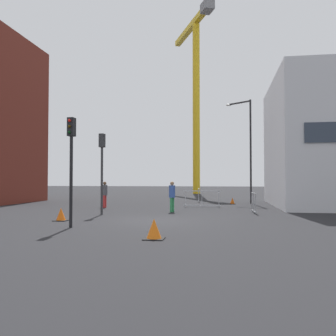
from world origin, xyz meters
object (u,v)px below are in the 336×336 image
(traffic_light_corner, at_px, (71,154))
(traffic_cone_orange, at_px, (154,230))
(construction_crane, at_px, (196,80))
(streetlamp_tall, at_px, (247,142))
(pedestrian_waiting, at_px, (105,193))
(traffic_cone_by_barrier, at_px, (232,201))
(traffic_cone_on_verge, at_px, (61,215))
(traffic_light_island, at_px, (102,160))
(pedestrian_walking, at_px, (172,194))

(traffic_light_corner, height_order, traffic_cone_orange, traffic_light_corner)
(construction_crane, xyz_separation_m, streetlamp_tall, (5.30, -18.02, -9.84))
(pedestrian_waiting, height_order, traffic_cone_by_barrier, pedestrian_waiting)
(pedestrian_waiting, xyz_separation_m, traffic_cone_by_barrier, (8.14, 4.70, -0.75))
(traffic_light_corner, xyz_separation_m, traffic_cone_by_barrier, (6.25, 14.20, -2.55))
(streetlamp_tall, distance_m, traffic_light_corner, 17.08)
(streetlamp_tall, height_order, traffic_cone_on_verge, streetlamp_tall)
(traffic_light_corner, xyz_separation_m, pedestrian_waiting, (-1.89, 9.51, -1.80))
(traffic_light_island, relative_size, traffic_light_corner, 1.01)
(traffic_light_island, xyz_separation_m, pedestrian_walking, (3.35, 1.97, -1.80))
(construction_crane, relative_size, pedestrian_walking, 13.42)
(traffic_light_corner, bearing_deg, streetlamp_tall, 64.08)
(streetlamp_tall, xyz_separation_m, pedestrian_waiting, (-9.31, -5.76, -3.69))
(pedestrian_waiting, bearing_deg, pedestrian_walking, -28.03)
(traffic_light_island, bearing_deg, pedestrian_walking, 30.45)
(pedestrian_waiting, bearing_deg, construction_crane, 80.43)
(traffic_light_corner, bearing_deg, traffic_cone_orange, -30.26)
(streetlamp_tall, distance_m, traffic_cone_orange, 18.30)
(streetlamp_tall, relative_size, traffic_cone_orange, 12.61)
(traffic_cone_orange, xyz_separation_m, traffic_cone_by_barrier, (2.67, 16.29, -0.08))
(streetlamp_tall, distance_m, traffic_cone_on_verge, 16.43)
(traffic_light_island, height_order, traffic_light_corner, traffic_light_island)
(pedestrian_waiting, distance_m, traffic_cone_on_verge, 7.47)
(traffic_light_corner, xyz_separation_m, traffic_cone_on_verge, (-1.37, 2.09, -2.50))
(streetlamp_tall, relative_size, pedestrian_waiting, 4.72)
(traffic_light_corner, distance_m, pedestrian_waiting, 9.86)
(streetlamp_tall, xyz_separation_m, pedestrian_walking, (-4.60, -8.27, -3.67))
(streetlamp_tall, xyz_separation_m, traffic_light_island, (-7.95, -10.24, -1.88))
(traffic_light_corner, bearing_deg, traffic_cone_on_verge, 123.13)
(streetlamp_tall, height_order, traffic_light_island, streetlamp_tall)
(traffic_light_corner, distance_m, traffic_cone_orange, 4.82)
(traffic_cone_orange, height_order, traffic_cone_by_barrier, traffic_cone_orange)
(traffic_cone_on_verge, xyz_separation_m, traffic_cone_by_barrier, (7.62, 12.11, -0.05))
(traffic_light_island, bearing_deg, streetlamp_tall, 52.16)
(traffic_cone_on_verge, height_order, traffic_cone_orange, traffic_cone_orange)
(traffic_cone_on_verge, bearing_deg, pedestrian_waiting, 94.05)
(construction_crane, relative_size, traffic_cone_orange, 36.43)
(construction_crane, bearing_deg, traffic_cone_orange, -87.64)
(streetlamp_tall, distance_m, traffic_light_island, 13.10)
(construction_crane, xyz_separation_m, pedestrian_walking, (0.70, -26.29, -13.52))
(traffic_light_corner, height_order, pedestrian_waiting, traffic_light_corner)
(pedestrian_walking, bearing_deg, pedestrian_waiting, 151.97)
(construction_crane, relative_size, traffic_light_island, 5.46)
(construction_crane, distance_m, traffic_light_island, 30.71)
(construction_crane, height_order, traffic_cone_orange, construction_crane)
(streetlamp_tall, bearing_deg, traffic_cone_by_barrier, -137.81)
(streetlamp_tall, bearing_deg, traffic_cone_orange, -102.49)
(pedestrian_walking, relative_size, pedestrian_waiting, 1.02)
(pedestrian_walking, distance_m, traffic_cone_by_barrier, 8.02)
(traffic_light_island, relative_size, pedestrian_waiting, 2.50)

